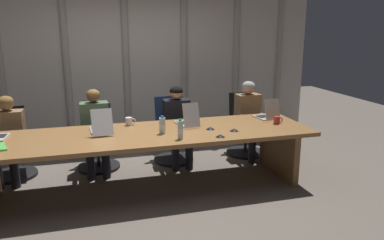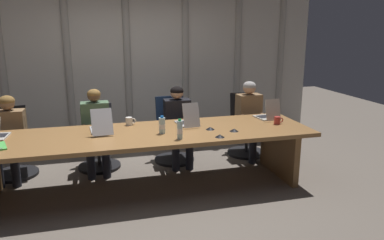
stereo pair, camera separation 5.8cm
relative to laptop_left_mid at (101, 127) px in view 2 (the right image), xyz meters
The scene contains 21 objects.
ground_plane 0.97m from the laptop_left_mid, 18.38° to the right, with size 13.40×13.40×0.00m, color #6B6056.
conference_table 0.59m from the laptop_left_mid, 18.38° to the right, with size 4.12×1.13×0.73m.
curtain_backdrop 2.05m from the laptop_left_mid, 74.34° to the left, with size 6.70×0.17×2.89m.
laptop_left_mid is the anchor object (origin of this frame).
laptop_center 1.10m from the laptop_left_mid, ahead, with size 0.26×0.44×0.32m.
laptop_right_mid 2.26m from the laptop_left_mid, ahead, with size 0.26×0.40×0.30m.
office_chair_left_end 1.47m from the laptop_left_mid, 146.66° to the left, with size 0.60×0.61×0.92m.
office_chair_left_mid 0.90m from the laptop_left_mid, 92.92° to the left, with size 0.60×0.60×0.90m.
office_chair_center 1.39m from the laptop_left_mid, 36.04° to the left, with size 0.60×0.60×0.96m.
office_chair_right_mid 2.42m from the laptop_left_mid, 18.98° to the left, with size 0.60×0.60×0.96m.
person_left_end 1.33m from the laptop_left_mid, 152.24° to the left, with size 0.42×0.56×1.12m.
person_left_mid 0.63m from the laptop_left_mid, 95.36° to the left, with size 0.39×0.55×1.15m.
person_center 1.28m from the laptop_left_mid, 28.97° to the left, with size 0.40×0.55×1.15m.
person_right_mid 2.35m from the laptop_left_mid, 15.28° to the left, with size 0.40×0.56×1.17m.
water_bottle_primary 1.02m from the laptop_left_mid, 31.85° to the right, with size 0.07×0.07×0.24m.
water_bottle_secondary 0.76m from the laptop_left_mid, 19.56° to the right, with size 0.08×0.08×0.22m.
coffee_mug_near 2.28m from the laptop_left_mid, ahead, with size 0.13×0.08×0.10m.
coffee_mug_far 0.44m from the laptop_left_mid, 33.47° to the left, with size 0.14×0.09×0.10m.
conference_mic_left_side 1.46m from the laptop_left_mid, 24.02° to the right, with size 0.11×0.11×0.04m, color black.
conference_mic_middle 1.63m from the laptop_left_mid, 14.09° to the right, with size 0.11×0.11×0.04m, color black.
conference_mic_right_side 1.35m from the laptop_left_mid, 10.44° to the right, with size 0.11×0.11×0.04m, color black.
Camera 2 is at (-0.60, -4.39, 2.00)m, focal length 35.09 mm.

